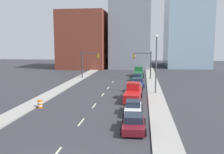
{
  "coord_description": "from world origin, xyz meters",
  "views": [
    {
      "loc": [
        5.93,
        -13.86,
        7.66
      ],
      "look_at": [
        0.93,
        26.14,
        2.2
      ],
      "focal_mm": 40.0,
      "sensor_mm": 36.0,
      "label": 1
    }
  ],
  "objects": [
    {
      "name": "sedan_blue",
      "position": [
        5.08,
        30.7,
        0.65
      ],
      "size": [
        2.29,
        4.85,
        1.42
      ],
      "rotation": [
        0.0,
        0.0,
        0.03
      ],
      "color": "navy",
      "rests_on": "ground"
    },
    {
      "name": "building_office_center",
      "position": [
        1.86,
        67.55,
        10.42
      ],
      "size": [
        12.0,
        20.0,
        20.85
      ],
      "color": "gray",
      "rests_on": "ground"
    },
    {
      "name": "sedan_teal",
      "position": [
        4.85,
        37.13,
        0.68
      ],
      "size": [
        2.23,
        4.61,
        1.49
      ],
      "rotation": [
        0.0,
        0.0,
        -0.03
      ],
      "color": "#196B75",
      "rests_on": "ground"
    },
    {
      "name": "sidewalk_left",
      "position": [
        -7.83,
        46.08,
        0.08
      ],
      "size": [
        2.29,
        92.17,
        0.15
      ],
      "color": "#9E9B93",
      "rests_on": "ground"
    },
    {
      "name": "pickup_truck_green",
      "position": [
        4.89,
        44.13,
        0.9
      ],
      "size": [
        2.48,
        6.41,
        2.24
      ],
      "rotation": [
        0.0,
        0.0,
        0.01
      ],
      "color": "#1E6033",
      "rests_on": "ground"
    },
    {
      "name": "lane_stripe_at_28m",
      "position": [
        0.0,
        27.97,
        0.0
      ],
      "size": [
        0.16,
        2.4,
        0.01
      ],
      "primitive_type": "cube",
      "color": "beige",
      "rests_on": "ground"
    },
    {
      "name": "building_glass_right",
      "position": [
        19.77,
        71.55,
        18.01
      ],
      "size": [
        13.0,
        20.0,
        36.01
      ],
      "color": "#99B7CC",
      "rests_on": "ground"
    },
    {
      "name": "traffic_barrel",
      "position": [
        -6.23,
        13.91,
        0.47
      ],
      "size": [
        0.56,
        0.56,
        0.95
      ],
      "color": "orange",
      "rests_on": "ground"
    },
    {
      "name": "lane_stripe_at_35m",
      "position": [
        0.0,
        34.91,
        0.0
      ],
      "size": [
        0.16,
        2.4,
        0.01
      ],
      "primitive_type": "cube",
      "color": "beige",
      "rests_on": "ground"
    },
    {
      "name": "lane_stripe_at_2m",
      "position": [
        0.0,
        2.0,
        0.0
      ],
      "size": [
        0.16,
        2.4,
        0.01
      ],
      "primitive_type": "cube",
      "color": "beige",
      "rests_on": "ground"
    },
    {
      "name": "pickup_truck_red",
      "position": [
        4.65,
        19.49,
        0.92
      ],
      "size": [
        2.49,
        6.35,
        2.29
      ],
      "rotation": [
        0.0,
        0.0,
        -0.05
      ],
      "color": "red",
      "rests_on": "ground"
    },
    {
      "name": "sedan_white",
      "position": [
        4.93,
        12.84,
        0.67
      ],
      "size": [
        2.09,
        4.28,
        1.45
      ],
      "rotation": [
        0.0,
        0.0,
        0.02
      ],
      "color": "silver",
      "rests_on": "ground"
    },
    {
      "name": "traffic_signal_left",
      "position": [
        -6.25,
        39.33,
        3.86
      ],
      "size": [
        3.85,
        0.35,
        6.0
      ],
      "color": "#38383D",
      "rests_on": "ground"
    },
    {
      "name": "lane_stripe_at_9m",
      "position": [
        0.0,
        9.18,
        0.0
      ],
      "size": [
        0.16,
        2.4,
        0.01
      ],
      "primitive_type": "cube",
      "color": "beige",
      "rests_on": "ground"
    },
    {
      "name": "sidewalk_right",
      "position": [
        7.83,
        46.08,
        0.08
      ],
      "size": [
        2.29,
        92.17,
        0.15
      ],
      "color": "#9E9B93",
      "rests_on": "ground"
    },
    {
      "name": "sedan_maroon",
      "position": [
        5.19,
        7.62,
        0.65
      ],
      "size": [
        2.25,
        4.61,
        1.4
      ],
      "rotation": [
        0.0,
        0.0,
        0.02
      ],
      "color": "maroon",
      "rests_on": "ground"
    },
    {
      "name": "street_lamp",
      "position": [
        7.88,
        24.1,
        5.12
      ],
      "size": [
        0.44,
        0.44,
        8.89
      ],
      "color": "#4C4C51",
      "rests_on": "ground"
    },
    {
      "name": "lane_stripe_at_16m",
      "position": [
        0.0,
        15.74,
        0.0
      ],
      "size": [
        0.16,
        2.4,
        0.01
      ],
      "primitive_type": "cube",
      "color": "beige",
      "rests_on": "ground"
    },
    {
      "name": "building_brick_left",
      "position": [
        -12.48,
        63.55,
        8.62
      ],
      "size": [
        14.0,
        16.0,
        17.24
      ],
      "color": "brown",
      "rests_on": "ground"
    },
    {
      "name": "sedan_brown",
      "position": [
        4.81,
        25.34,
        0.69
      ],
      "size": [
        2.32,
        4.57,
        1.53
      ],
      "rotation": [
        0.0,
        0.0,
        -0.04
      ],
      "color": "brown",
      "rests_on": "ground"
    },
    {
      "name": "traffic_signal_right",
      "position": [
        6.47,
        39.33,
        3.86
      ],
      "size": [
        3.85,
        0.35,
        6.0
      ],
      "color": "#38383D",
      "rests_on": "ground"
    },
    {
      "name": "lane_stripe_at_22m",
      "position": [
        0.0,
        22.47,
        0.0
      ],
      "size": [
        0.16,
        2.4,
        0.01
      ],
      "primitive_type": "cube",
      "color": "beige",
      "rests_on": "ground"
    }
  ]
}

